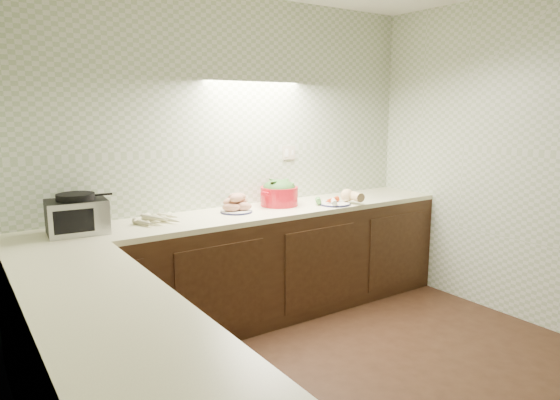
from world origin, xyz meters
TOP-DOWN VIEW (x-y plane):
  - room at (0.00, 0.00)m, footprint 3.60×3.60m
  - counter at (-0.68, 0.68)m, footprint 3.60×3.60m
  - toaster_oven at (-1.32, 1.54)m, footprint 0.39×0.31m
  - parsnip_pile at (-0.77, 1.51)m, footprint 0.34×0.33m
  - sweet_potato_plate at (-0.13, 1.54)m, footprint 0.25×0.25m
  - onion_bowl at (-0.09, 1.66)m, footprint 0.16×0.16m
  - dutch_oven at (0.31, 1.59)m, footprint 0.39×0.39m
  - veg_plate at (0.78, 1.35)m, footprint 0.39×0.29m

SIDE VIEW (x-z plane):
  - counter at x=-0.68m, z-range 0.00..0.90m
  - parsnip_pile at x=-0.77m, z-range 0.89..0.96m
  - onion_bowl at x=-0.09m, z-range 0.88..1.01m
  - veg_plate at x=0.78m, z-range 0.88..1.01m
  - sweet_potato_plate at x=-0.13m, z-range 0.88..1.04m
  - dutch_oven at x=0.31m, z-range 0.90..1.12m
  - toaster_oven at x=-1.32m, z-range 0.89..1.15m
  - room at x=0.00m, z-range 0.33..2.93m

